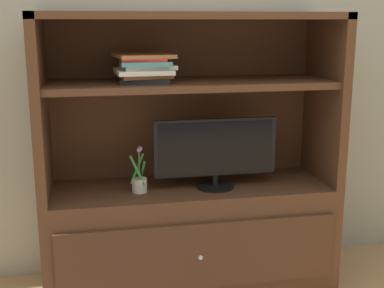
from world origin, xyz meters
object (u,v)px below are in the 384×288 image
at_px(tv_monitor, 215,151).
at_px(potted_plant, 140,182).
at_px(magazine_stack, 144,68).
at_px(media_console, 190,205).

distance_m(tv_monitor, potted_plant, 0.44).
bearing_deg(potted_plant, magazine_stack, 50.52).
xyz_separation_m(media_console, tv_monitor, (0.13, -0.06, 0.32)).
height_order(media_console, tv_monitor, media_console).
distance_m(media_console, tv_monitor, 0.35).
bearing_deg(magazine_stack, media_console, 2.03).
xyz_separation_m(media_console, potted_plant, (-0.29, -0.06, 0.17)).
height_order(media_console, potted_plant, media_console).
height_order(tv_monitor, potted_plant, tv_monitor).
height_order(potted_plant, magazine_stack, magazine_stack).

